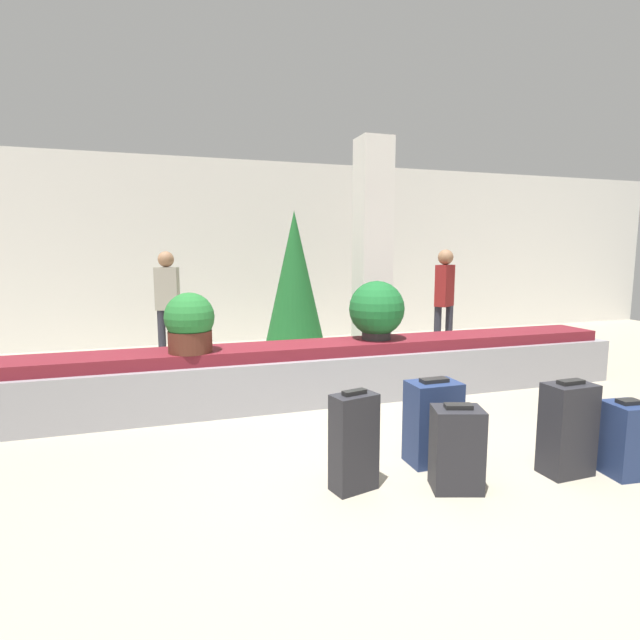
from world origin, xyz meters
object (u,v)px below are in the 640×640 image
Objects in this scene: suitcase_0 at (457,449)px; suitcase_4 at (354,442)px; traveler_1 at (167,297)px; suitcase_1 at (625,439)px; decorated_tree at (295,282)px; suitcase_3 at (433,422)px; suitcase_2 at (568,429)px; potted_plant_1 at (377,310)px; traveler_0 at (444,294)px; pillar at (372,252)px; potted_plant_0 at (190,323)px.

suitcase_4 is at bearing -179.78° from suitcase_0.
suitcase_4 is 4.66m from traveler_1.
decorated_tree reaches higher than suitcase_1.
decorated_tree reaches higher than suitcase_3.
suitcase_4 is (-1.57, 0.25, -0.00)m from suitcase_2.
suitcase_0 is 0.85× the size of suitcase_2.
suitcase_1 is (1.29, -0.18, -0.02)m from suitcase_0.
suitcase_1 is 0.81× the size of suitcase_4.
suitcase_1 is 4.64m from decorated_tree.
suitcase_0 is at bearing -100.55° from potted_plant_1.
suitcase_2 is 0.44× the size of traveler_1.
potted_plant_1 is (-0.86, 2.49, 0.69)m from suitcase_1.
suitcase_3 is 0.41× the size of traveler_0.
suitcase_3 is at bearing -105.98° from pillar.
traveler_0 is (1.32, 3.84, 0.64)m from suitcase_2.
traveler_1 is (-0.17, 2.49, 0.04)m from potted_plant_0.
suitcase_2 is 3.42m from potted_plant_0.
pillar is 1.95× the size of traveler_0.
pillar reaches higher than suitcase_1.
suitcase_0 is 1.30m from suitcase_1.
suitcase_1 is 0.85× the size of suitcase_3.
potted_plant_1 reaches higher than suitcase_3.
pillar is 5.30× the size of suitcase_0.
traveler_0 is at bearing 69.15° from suitcase_2.
suitcase_0 is 2.80m from potted_plant_0.
suitcase_3 is 0.77m from suitcase_4.
traveler_0 reaches higher than suitcase_1.
suitcase_2 is at bearing -22.87° from suitcase_4.
suitcase_0 is at bearing -89.62° from decorated_tree.
decorated_tree is at bearing 51.17° from potted_plant_0.
suitcase_3 reaches higher than suitcase_1.
suitcase_3 is at bearing 158.87° from suitcase_1.
traveler_0 is (3.84, 1.61, 0.06)m from potted_plant_0.
suitcase_4 is 0.43× the size of traveler_0.
potted_plant_1 is at bearing -31.12° from traveler_1.
suitcase_2 is 5.47m from traveler_1.
traveler_0 is at bearing 37.30° from suitcase_4.
suitcase_4 is at bearing -115.20° from pillar.
suitcase_0 is 2.44m from potted_plant_1.
suitcase_3 is 4.05m from traveler_0.
traveler_0 is at bearing -3.70° from pillar.
traveler_0 is 1.02× the size of traveler_1.
suitcase_0 is 4.27m from decorated_tree.
traveler_1 is (-4.01, 0.88, -0.02)m from traveler_0.
potted_plant_0 is at bearing -176.93° from potted_plant_1.
traveler_1 is (-1.12, 4.48, 0.62)m from suitcase_4.
suitcase_3 is (0.07, 0.44, 0.03)m from suitcase_0.
decorated_tree is (-0.93, 4.21, 0.84)m from suitcase_2.
traveler_1 is 1.85m from decorated_tree.
suitcase_1 is 5.80m from traveler_1.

